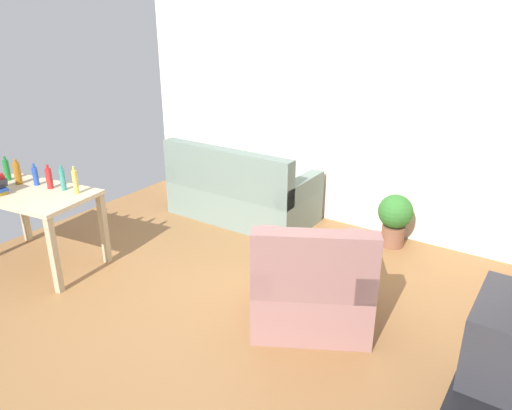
{
  "coord_description": "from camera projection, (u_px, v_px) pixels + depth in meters",
  "views": [
    {
      "loc": [
        2.31,
        -2.78,
        2.35
      ],
      "look_at": [
        0.1,
        0.5,
        0.75
      ],
      "focal_mm": 34.03,
      "sensor_mm": 36.0,
      "label": 1
    }
  ],
  "objects": [
    {
      "name": "wall_rear",
      "position": [
        334.0,
        106.0,
        5.4
      ],
      "size": [
        5.2,
        0.1,
        2.7
      ],
      "primitive_type": "cube",
      "color": "silver",
      "rests_on": "ground_plane"
    },
    {
      "name": "potted_plant",
      "position": [
        395.0,
        217.0,
        5.08
      ],
      "size": [
        0.36,
        0.36,
        0.57
      ],
      "color": "brown",
      "rests_on": "ground_plane"
    },
    {
      "name": "couch",
      "position": [
        240.0,
        194.0,
        5.77
      ],
      "size": [
        1.71,
        0.84,
        0.92
      ],
      "rotation": [
        0.0,
        0.0,
        3.14
      ],
      "color": "slate",
      "rests_on": "ground_plane"
    },
    {
      "name": "bottle_blue",
      "position": [
        35.0,
        176.0,
        4.69
      ],
      "size": [
        0.05,
        0.05,
        0.22
      ],
      "color": "#2347A3",
      "rests_on": "desk"
    },
    {
      "name": "tv",
      "position": [
        512.0,
        340.0,
        2.61
      ],
      "size": [
        0.41,
        0.6,
        0.44
      ],
      "rotation": [
        0.0,
        0.0,
        1.57
      ],
      "color": "#2D2D33",
      "rests_on": "tv_stand"
    },
    {
      "name": "tv_stand",
      "position": [
        495.0,
        405.0,
        2.78
      ],
      "size": [
        0.44,
        1.1,
        0.48
      ],
      "rotation": [
        0.0,
        0.0,
        1.57
      ],
      "color": "black",
      "rests_on": "ground_plane"
    },
    {
      "name": "bottle_green",
      "position": [
        7.0,
        170.0,
        4.82
      ],
      "size": [
        0.06,
        0.06,
        0.25
      ],
      "color": "#1E722D",
      "rests_on": "desk"
    },
    {
      "name": "bottle_amber",
      "position": [
        17.0,
        173.0,
        4.71
      ],
      "size": [
        0.07,
        0.07,
        0.25
      ],
      "color": "#9E6019",
      "rests_on": "desk"
    },
    {
      "name": "bottle_tall",
      "position": [
        63.0,
        179.0,
        4.55
      ],
      "size": [
        0.05,
        0.05,
        0.25
      ],
      "color": "teal",
      "rests_on": "desk"
    },
    {
      "name": "desk",
      "position": [
        32.0,
        202.0,
        4.59
      ],
      "size": [
        1.29,
        0.86,
        0.76
      ],
      "rotation": [
        0.0,
        0.0,
        0.14
      ],
      "color": "#C6B28E",
      "rests_on": "ground_plane"
    },
    {
      "name": "bottle_squat",
      "position": [
        75.0,
        182.0,
        4.46
      ],
      "size": [
        0.05,
        0.05,
        0.26
      ],
      "color": "#BCB24C",
      "rests_on": "desk"
    },
    {
      "name": "armchair",
      "position": [
        311.0,
        286.0,
        3.82
      ],
      "size": [
        1.19,
        1.17,
        0.92
      ],
      "rotation": [
        0.0,
        0.0,
        3.64
      ],
      "color": "#996B66",
      "rests_on": "ground_plane"
    },
    {
      "name": "ground_plane",
      "position": [
        214.0,
        301.0,
        4.22
      ],
      "size": [
        5.2,
        4.4,
        0.02
      ],
      "primitive_type": "cube",
      "color": "olive"
    },
    {
      "name": "bottle_red",
      "position": [
        49.0,
        178.0,
        4.59
      ],
      "size": [
        0.06,
        0.06,
        0.24
      ],
      "color": "#AD2323",
      "rests_on": "desk"
    }
  ]
}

